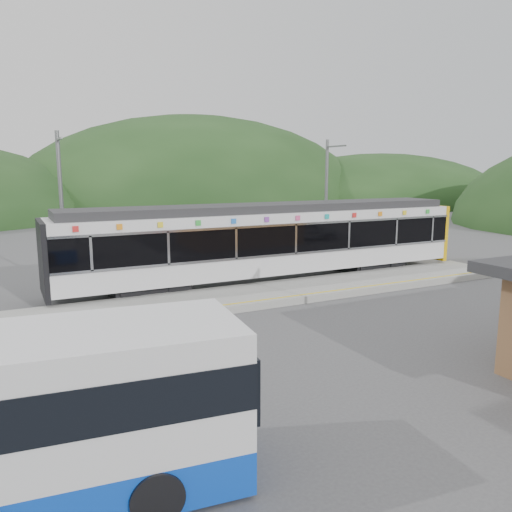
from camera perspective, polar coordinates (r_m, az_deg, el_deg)
name	(u,v)px	position (r m, az deg, el deg)	size (l,w,h in m)	color
ground	(300,319)	(18.26, 5.07, -7.19)	(120.00, 120.00, 0.00)	#4C4C4F
hills	(349,276)	(25.91, 10.53, -2.24)	(146.00, 149.00, 26.00)	#1E3D19
platform	(259,295)	(20.99, 0.30, -4.48)	(26.00, 3.20, 0.30)	#9E9E99
yellow_line	(274,298)	(19.84, 2.02, -4.87)	(26.00, 0.10, 0.01)	yellow
train	(271,239)	(23.91, 1.71, 1.94)	(20.44, 3.01, 3.74)	black
catenary_mast_west	(62,209)	(23.53, -21.30, 5.04)	(0.18, 1.80, 7.00)	slate
catenary_mast_east	(326,200)	(28.53, 8.06, 6.32)	(0.18, 1.80, 7.00)	slate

